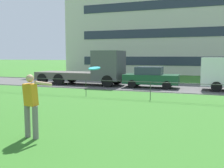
% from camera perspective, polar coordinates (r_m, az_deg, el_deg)
% --- Properties ---
extents(street_strip, '(80.00, 6.91, 0.01)m').
position_cam_1_polar(street_strip, '(20.34, 12.17, -0.60)').
color(street_strip, '#565454').
rests_on(street_strip, ground).
extents(park_fence, '(37.85, 0.04, 1.00)m').
position_cam_1_polar(park_fence, '(13.97, 8.36, -0.75)').
color(park_fence, '#333833').
rests_on(park_fence, ground).
extents(person_thrower, '(0.62, 0.74, 1.81)m').
position_cam_1_polar(person_thrower, '(7.71, -17.20, -4.14)').
color(person_thrower, slate).
rests_on(person_thrower, ground).
extents(frisbee, '(0.30, 0.30, 0.07)m').
position_cam_1_polar(frisbee, '(5.96, -3.86, 3.44)').
color(frisbee, '#2DB2C6').
extents(flatbed_truck_far_right, '(7.31, 2.45, 2.75)m').
position_cam_1_polar(flatbed_truck_far_right, '(21.24, -4.42, 3.08)').
color(flatbed_truck_far_right, '#4C4C51').
rests_on(flatbed_truck_far_right, ground).
extents(car_dark_green_right, '(4.05, 1.91, 1.54)m').
position_cam_1_polar(car_dark_green_right, '(19.54, 8.41, 1.49)').
color(car_dark_green_right, '#194C2D').
rests_on(car_dark_green_right, ground).
extents(apartment_building_background, '(37.28, 16.18, 17.66)m').
position_cam_1_polar(apartment_building_background, '(41.41, 19.75, 14.76)').
color(apartment_building_background, beige).
rests_on(apartment_building_background, ground).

